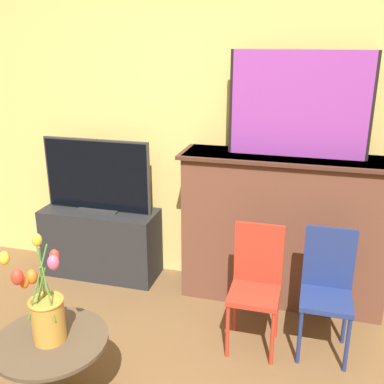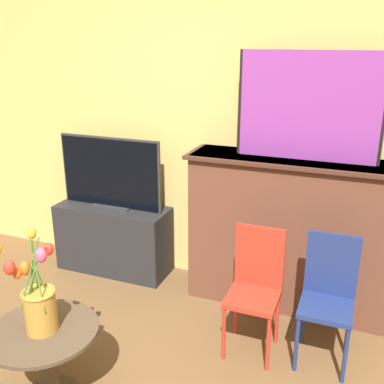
% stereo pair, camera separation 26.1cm
% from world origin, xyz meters
% --- Properties ---
extents(wall_back, '(8.00, 0.06, 2.70)m').
position_xyz_m(wall_back, '(0.00, 2.13, 1.35)').
color(wall_back, '#E0BC66').
rests_on(wall_back, ground).
extents(fireplace_mantel, '(1.47, 0.40, 1.08)m').
position_xyz_m(fireplace_mantel, '(0.53, 1.92, 0.56)').
color(fireplace_mantel, brown).
rests_on(fireplace_mantel, ground).
extents(painting, '(0.91, 0.03, 0.68)m').
position_xyz_m(painting, '(0.57, 1.93, 1.43)').
color(painting, black).
rests_on(painting, fireplace_mantel).
extents(tv_stand, '(0.92, 0.35, 0.55)m').
position_xyz_m(tv_stand, '(-0.90, 1.90, 0.28)').
color(tv_stand, '#232326').
rests_on(tv_stand, ground).
extents(tv_monitor, '(0.86, 0.12, 0.57)m').
position_xyz_m(tv_monitor, '(-0.90, 1.91, 0.83)').
color(tv_monitor, '#2D2D2D').
rests_on(tv_monitor, tv_stand).
extents(chair_red, '(0.30, 0.30, 0.78)m').
position_xyz_m(chair_red, '(0.41, 1.36, 0.44)').
color(chair_red, '#B22D1E').
rests_on(chair_red, ground).
extents(chair_blue, '(0.30, 0.30, 0.78)m').
position_xyz_m(chair_blue, '(0.83, 1.41, 0.44)').
color(chair_blue, navy).
rests_on(chair_blue, ground).
extents(side_table, '(0.56, 0.56, 0.44)m').
position_xyz_m(side_table, '(-0.48, 0.53, 0.29)').
color(side_table, '#4C3D2D').
rests_on(side_table, ground).
extents(vase_tulips, '(0.26, 0.29, 0.53)m').
position_xyz_m(vase_tulips, '(-0.49, 0.52, 0.61)').
color(vase_tulips, '#B78433').
rests_on(vase_tulips, side_table).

